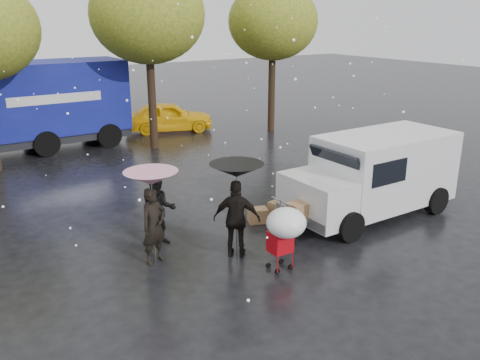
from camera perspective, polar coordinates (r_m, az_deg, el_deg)
ground at (r=11.90m, az=-0.63°, el=-8.13°), size 90.00×90.00×0.00m
person_pink at (r=11.28m, az=-9.65°, el=-5.13°), size 0.72×0.58×1.73m
person_middle at (r=12.14m, az=-9.12°, el=-3.42°), size 1.00×0.89×1.71m
person_black at (r=11.39m, az=-0.37°, el=-4.39°), size 1.10×1.01×1.81m
umbrella_pink at (r=10.90m, az=-9.96°, el=0.21°), size 1.17×1.17×2.12m
umbrella_black at (r=11.01m, az=-0.38°, el=1.08°), size 1.20×1.20×2.19m
vendor_cart at (r=12.68m, az=7.56°, el=-3.02°), size 1.52×0.80×1.27m
shopping_cart at (r=10.66m, az=5.10°, el=-5.17°), size 0.84×0.84×1.46m
white_van at (r=14.22m, az=14.88°, el=0.72°), size 4.91×2.18×2.20m
blue_truck at (r=21.85m, az=-22.82°, el=7.49°), size 8.30×2.60×3.50m
box_ground_near at (r=13.86m, az=4.36°, el=-3.27°), size 0.56×0.48×0.44m
box_ground_far at (r=13.50m, az=2.00°, el=-3.97°), size 0.60×0.54×0.38m
yellow_taxi at (r=24.18m, az=-8.02°, el=7.07°), size 4.39×2.99×1.39m
tree_row at (r=19.71m, az=-18.57°, el=16.54°), size 21.60×4.40×7.12m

